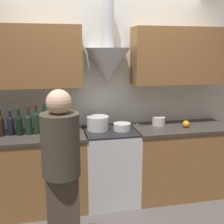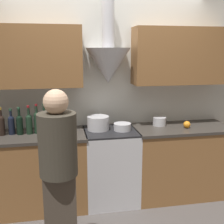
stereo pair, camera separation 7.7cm
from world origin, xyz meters
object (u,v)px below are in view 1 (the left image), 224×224
(wine_bottle_6, at_px, (19,124))
(orange_fruit, at_px, (186,124))
(saucepan, at_px, (159,121))
(wine_bottle_8, at_px, (37,122))
(wine_bottle_4, at_px, (1,125))
(wine_bottle_5, at_px, (11,125))
(wine_bottle_9, at_px, (44,122))
(stock_pot, at_px, (98,123))
(wine_bottle_7, at_px, (29,123))
(person_foreground_left, at_px, (62,174))
(mixing_bowl, at_px, (122,127))
(stove_range, at_px, (110,165))

(wine_bottle_6, distance_m, orange_fruit, 2.02)
(saucepan, bearing_deg, wine_bottle_8, -177.44)
(saucepan, bearing_deg, wine_bottle_4, -177.54)
(wine_bottle_5, bearing_deg, saucepan, 1.99)
(wine_bottle_6, bearing_deg, orange_fruit, -2.70)
(wine_bottle_8, distance_m, wine_bottle_9, 0.09)
(wine_bottle_4, height_order, stock_pot, wine_bottle_4)
(wine_bottle_7, xyz_separation_m, wine_bottle_9, (0.17, 0.01, 0.01))
(wine_bottle_5, height_order, stock_pot, wine_bottle_5)
(person_foreground_left, bearing_deg, stock_pot, 66.34)
(stock_pot, relative_size, saucepan, 1.56)
(wine_bottle_4, distance_m, orange_fruit, 2.21)
(mixing_bowl, bearing_deg, saucepan, 14.04)
(wine_bottle_5, height_order, wine_bottle_9, wine_bottle_9)
(wine_bottle_8, relative_size, wine_bottle_9, 1.00)
(saucepan, height_order, person_foreground_left, person_foreground_left)
(wine_bottle_6, relative_size, wine_bottle_7, 0.96)
(wine_bottle_8, bearing_deg, wine_bottle_6, -174.98)
(wine_bottle_4, distance_m, person_foreground_left, 1.24)
(wine_bottle_9, xyz_separation_m, stock_pot, (0.63, 0.02, -0.05))
(person_foreground_left, bearing_deg, mixing_bowl, 52.95)
(wine_bottle_5, relative_size, stock_pot, 1.13)
(saucepan, bearing_deg, stock_pot, -176.18)
(stove_range, distance_m, orange_fruit, 1.08)
(wine_bottle_6, xyz_separation_m, wine_bottle_9, (0.28, 0.01, 0.01))
(wine_bottle_7, distance_m, saucepan, 1.62)
(wine_bottle_7, bearing_deg, person_foreground_left, -72.59)
(orange_fruit, xyz_separation_m, saucepan, (-0.30, 0.18, 0.01))
(wine_bottle_4, bearing_deg, orange_fruit, -2.53)
(orange_fruit, bearing_deg, wine_bottle_5, 176.82)
(wine_bottle_9, bearing_deg, wine_bottle_5, 178.84)
(mixing_bowl, distance_m, orange_fruit, 0.82)
(orange_fruit, bearing_deg, stock_pot, 173.46)
(wine_bottle_5, height_order, orange_fruit, wine_bottle_5)
(wine_bottle_5, relative_size, person_foreground_left, 0.19)
(stock_pot, bearing_deg, wine_bottle_7, -177.93)
(wine_bottle_6, bearing_deg, wine_bottle_4, 179.21)
(wine_bottle_6, bearing_deg, person_foreground_left, -67.52)
(wine_bottle_5, height_order, mixing_bowl, wine_bottle_5)
(wine_bottle_4, distance_m, wine_bottle_8, 0.39)
(wine_bottle_8, bearing_deg, wine_bottle_5, 178.96)
(wine_bottle_4, bearing_deg, mixing_bowl, -1.95)
(wine_bottle_5, height_order, saucepan, wine_bottle_5)
(wine_bottle_6, xyz_separation_m, saucepan, (1.72, 0.09, -0.07))
(mixing_bowl, bearing_deg, wine_bottle_5, 177.03)
(wine_bottle_6, height_order, orange_fruit, wine_bottle_6)
(wine_bottle_7, xyz_separation_m, saucepan, (1.61, 0.08, -0.08))
(saucepan, bearing_deg, person_foreground_left, -138.36)
(stove_range, xyz_separation_m, orange_fruit, (0.96, -0.07, 0.50))
(orange_fruit, bearing_deg, saucepan, 148.74)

